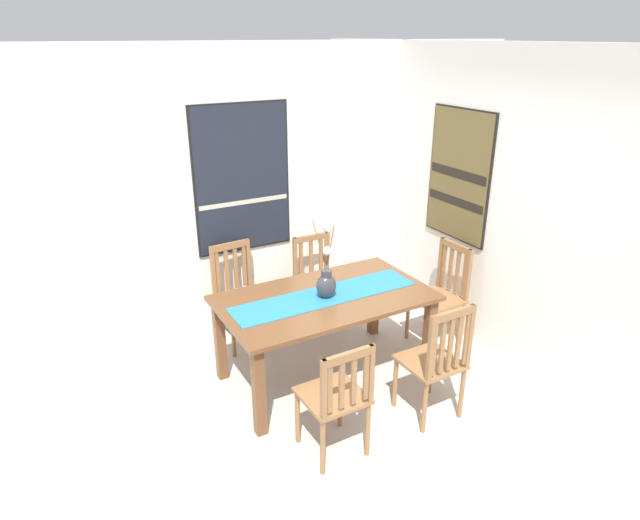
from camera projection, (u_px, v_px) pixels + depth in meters
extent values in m
cube|color=#B2A89E|center=(335.00, 427.00, 4.16)|extent=(6.40, 6.40, 0.03)
cube|color=silver|center=(236.00, 195.00, 5.14)|extent=(6.40, 0.12, 2.70)
cube|color=silver|center=(532.00, 219.00, 4.48)|extent=(0.12, 6.40, 2.70)
cube|color=brown|center=(325.00, 298.00, 4.49)|extent=(1.73, 0.98, 0.03)
cube|color=brown|center=(259.00, 392.00, 3.95)|extent=(0.08, 0.08, 0.73)
cube|color=brown|center=(429.00, 337.00, 4.65)|extent=(0.08, 0.08, 0.73)
cube|color=brown|center=(220.00, 340.00, 4.61)|extent=(0.08, 0.08, 0.73)
cube|color=brown|center=(374.00, 299.00, 5.32)|extent=(0.08, 0.08, 0.73)
cube|color=#236B93|center=(325.00, 296.00, 4.48)|extent=(1.59, 0.36, 0.01)
ellipsoid|color=#333338|center=(326.00, 286.00, 4.42)|extent=(0.17, 0.14, 0.20)
cylinder|color=#333338|center=(326.00, 273.00, 4.37)|extent=(0.09, 0.09, 0.05)
cylinder|color=brown|center=(320.00, 246.00, 4.29)|extent=(0.10, 0.06, 0.42)
cylinder|color=brown|center=(328.00, 250.00, 4.31)|extent=(0.04, 0.01, 0.33)
cylinder|color=brown|center=(322.00, 252.00, 4.30)|extent=(0.06, 0.04, 0.32)
cylinder|color=brown|center=(326.00, 249.00, 4.32)|extent=(0.02, 0.06, 0.34)
cylinder|color=brown|center=(330.00, 249.00, 4.30)|extent=(0.06, 0.04, 0.37)
sphere|color=white|center=(327.00, 251.00, 4.25)|extent=(0.07, 0.07, 0.07)
cube|color=brown|center=(332.00, 395.00, 3.77)|extent=(0.42, 0.42, 0.03)
cylinder|color=brown|center=(298.00, 417.00, 3.92)|extent=(0.04, 0.04, 0.44)
cylinder|color=brown|center=(340.00, 401.00, 4.08)|extent=(0.04, 0.04, 0.44)
cylinder|color=brown|center=(323.00, 447.00, 3.63)|extent=(0.04, 0.04, 0.44)
cylinder|color=brown|center=(368.00, 429.00, 3.79)|extent=(0.04, 0.04, 0.44)
cube|color=brown|center=(324.00, 390.00, 3.44)|extent=(0.04, 0.04, 0.44)
cube|color=brown|center=(371.00, 373.00, 3.61)|extent=(0.04, 0.04, 0.44)
cube|color=brown|center=(348.00, 356.00, 3.45)|extent=(0.38, 0.04, 0.06)
cube|color=brown|center=(330.00, 390.00, 3.47)|extent=(0.04, 0.02, 0.35)
cube|color=brown|center=(342.00, 385.00, 3.51)|extent=(0.04, 0.02, 0.35)
cube|color=brown|center=(354.00, 381.00, 3.55)|extent=(0.04, 0.02, 0.35)
cube|color=brown|center=(365.00, 377.00, 3.59)|extent=(0.04, 0.02, 0.35)
cube|color=brown|center=(241.00, 300.00, 5.11)|extent=(0.45, 0.45, 0.03)
cylinder|color=brown|center=(268.00, 325.00, 5.15)|extent=(0.04, 0.04, 0.44)
cylinder|color=brown|center=(233.00, 335.00, 4.97)|extent=(0.04, 0.04, 0.44)
cylinder|color=brown|center=(251.00, 310.00, 5.43)|extent=(0.04, 0.04, 0.44)
cylinder|color=brown|center=(217.00, 319.00, 5.25)|extent=(0.04, 0.04, 0.44)
cube|color=brown|center=(248.00, 264.00, 5.25)|extent=(0.04, 0.04, 0.50)
cube|color=brown|center=(213.00, 272.00, 5.07)|extent=(0.04, 0.04, 0.50)
cube|color=brown|center=(230.00, 246.00, 5.08)|extent=(0.38, 0.06, 0.06)
cube|color=brown|center=(244.00, 266.00, 5.23)|extent=(0.04, 0.02, 0.41)
cube|color=brown|center=(236.00, 268.00, 5.19)|extent=(0.04, 0.02, 0.41)
cube|color=brown|center=(227.00, 270.00, 5.14)|extent=(0.04, 0.02, 0.41)
cube|color=brown|center=(218.00, 272.00, 5.10)|extent=(0.04, 0.02, 0.41)
cube|color=brown|center=(430.00, 362.00, 4.15)|extent=(0.42, 0.42, 0.03)
cylinder|color=brown|center=(395.00, 382.00, 4.31)|extent=(0.04, 0.04, 0.44)
cylinder|color=brown|center=(431.00, 369.00, 4.47)|extent=(0.04, 0.04, 0.44)
cylinder|color=brown|center=(425.00, 407.00, 4.01)|extent=(0.04, 0.04, 0.44)
cylinder|color=brown|center=(462.00, 393.00, 4.18)|extent=(0.04, 0.04, 0.44)
cube|color=brown|center=(431.00, 349.00, 3.81)|extent=(0.04, 0.04, 0.51)
cube|color=brown|center=(470.00, 336.00, 3.98)|extent=(0.04, 0.04, 0.51)
cube|color=brown|center=(454.00, 314.00, 3.81)|extent=(0.38, 0.03, 0.06)
cube|color=brown|center=(434.00, 350.00, 3.83)|extent=(0.04, 0.02, 0.42)
cube|color=brown|center=(442.00, 347.00, 3.87)|extent=(0.04, 0.02, 0.42)
cube|color=brown|center=(450.00, 344.00, 3.90)|extent=(0.04, 0.02, 0.42)
cube|color=brown|center=(458.00, 342.00, 3.94)|extent=(0.04, 0.02, 0.42)
cube|color=brown|center=(466.00, 339.00, 3.97)|extent=(0.04, 0.02, 0.42)
cube|color=brown|center=(320.00, 284.00, 5.45)|extent=(0.42, 0.42, 0.03)
cylinder|color=brown|center=(345.00, 308.00, 5.47)|extent=(0.04, 0.04, 0.44)
cylinder|color=brown|center=(313.00, 316.00, 5.31)|extent=(0.04, 0.04, 0.44)
cylinder|color=brown|center=(327.00, 294.00, 5.76)|extent=(0.04, 0.04, 0.44)
cylinder|color=brown|center=(296.00, 301.00, 5.60)|extent=(0.04, 0.04, 0.44)
cube|color=brown|center=(327.00, 252.00, 5.59)|extent=(0.04, 0.04, 0.44)
cube|color=brown|center=(295.00, 259.00, 5.43)|extent=(0.04, 0.04, 0.44)
cube|color=brown|center=(311.00, 238.00, 5.44)|extent=(0.38, 0.03, 0.06)
cube|color=brown|center=(321.00, 255.00, 5.57)|extent=(0.04, 0.02, 0.35)
cube|color=brown|center=(311.00, 257.00, 5.52)|extent=(0.04, 0.02, 0.35)
cube|color=brown|center=(301.00, 259.00, 5.47)|extent=(0.04, 0.02, 0.35)
cube|color=brown|center=(437.00, 299.00, 5.14)|extent=(0.44, 0.44, 0.03)
cylinder|color=brown|center=(433.00, 334.00, 5.00)|extent=(0.04, 0.04, 0.44)
cylinder|color=brown|center=(408.00, 318.00, 5.28)|extent=(0.04, 0.04, 0.44)
cylinder|color=brown|center=(462.00, 324.00, 5.17)|extent=(0.04, 0.04, 0.44)
cylinder|color=brown|center=(436.00, 309.00, 5.45)|extent=(0.04, 0.04, 0.44)
cube|color=brown|center=(468.00, 275.00, 4.98)|extent=(0.04, 0.04, 0.50)
cube|color=brown|center=(441.00, 262.00, 5.27)|extent=(0.04, 0.04, 0.50)
cube|color=brown|center=(456.00, 247.00, 5.04)|extent=(0.05, 0.38, 0.06)
cube|color=brown|center=(465.00, 275.00, 5.02)|extent=(0.02, 0.04, 0.41)
cube|color=brown|center=(457.00, 272.00, 5.10)|extent=(0.02, 0.04, 0.41)
cube|color=brown|center=(450.00, 269.00, 5.17)|extent=(0.02, 0.04, 0.41)
cube|color=brown|center=(444.00, 265.00, 5.24)|extent=(0.02, 0.04, 0.41)
cube|color=black|center=(242.00, 179.00, 5.05)|extent=(0.93, 0.04, 1.38)
cube|color=black|center=(243.00, 179.00, 5.03)|extent=(0.90, 0.01, 1.35)
cube|color=#B2A893|center=(244.00, 202.00, 5.11)|extent=(0.87, 0.00, 0.04)
cube|color=black|center=(460.00, 175.00, 5.04)|extent=(0.04, 0.78, 1.21)
cube|color=brown|center=(458.00, 176.00, 5.03)|extent=(0.01, 0.75, 1.18)
cube|color=black|center=(455.00, 201.00, 5.12)|extent=(0.00, 0.72, 0.08)
cube|color=black|center=(458.00, 174.00, 5.02)|extent=(0.00, 0.72, 0.08)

